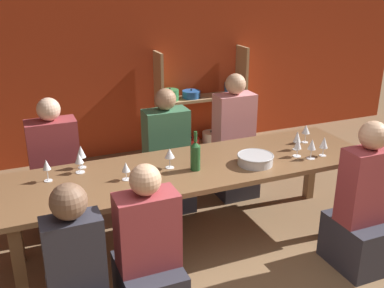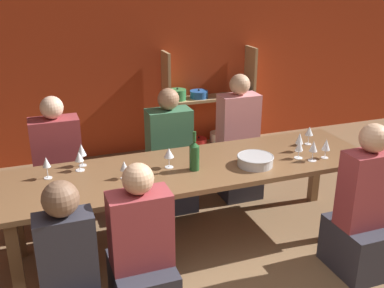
% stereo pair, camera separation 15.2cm
% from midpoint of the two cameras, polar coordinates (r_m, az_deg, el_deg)
% --- Properties ---
extents(wall_back_red, '(8.80, 0.06, 2.70)m').
position_cam_midpoint_polar(wall_back_red, '(5.61, -11.35, 11.80)').
color(wall_back_red, '#B23819').
rests_on(wall_back_red, ground_plane).
extents(shelf_unit, '(1.20, 0.30, 1.30)m').
position_cam_midpoint_polar(shelf_unit, '(5.95, 0.46, 3.98)').
color(shelf_unit, tan).
rests_on(shelf_unit, ground_plane).
extents(dining_table, '(2.99, 0.85, 0.74)m').
position_cam_midpoint_polar(dining_table, '(3.66, -0.59, -3.82)').
color(dining_table, brown).
rests_on(dining_table, ground_plane).
extents(mixing_bowl, '(0.30, 0.30, 0.08)m').
position_cam_midpoint_polar(mixing_bowl, '(3.66, 6.87, -1.92)').
color(mixing_bowl, '#B7BABC').
rests_on(mixing_bowl, dining_table).
extents(wine_bottle_green, '(0.08, 0.08, 0.32)m').
position_cam_midpoint_polar(wine_bottle_green, '(3.51, -0.81, -1.44)').
color(wine_bottle_green, '#1E4C23').
rests_on(wine_bottle_green, dining_table).
extents(wine_glass_empty_a, '(0.07, 0.07, 0.16)m').
position_cam_midpoint_polar(wine_glass_empty_a, '(3.59, -15.34, -1.87)').
color(wine_glass_empty_a, white).
rests_on(wine_glass_empty_a, dining_table).
extents(wine_glass_red_a, '(0.06, 0.06, 0.14)m').
position_cam_midpoint_polar(wine_glass_red_a, '(3.40, -9.68, -3.01)').
color(wine_glass_red_a, white).
rests_on(wine_glass_red_a, dining_table).
extents(wine_glass_red_b, '(0.06, 0.06, 0.17)m').
position_cam_midpoint_polar(wine_glass_red_b, '(3.51, -19.19, -2.63)').
color(wine_glass_red_b, white).
rests_on(wine_glass_red_b, dining_table).
extents(wine_glass_white_a, '(0.08, 0.08, 0.19)m').
position_cam_midpoint_polar(wine_glass_white_a, '(3.67, -15.09, -1.03)').
color(wine_glass_white_a, white).
rests_on(wine_glass_white_a, dining_table).
extents(wine_glass_white_b, '(0.07, 0.07, 0.17)m').
position_cam_midpoint_polar(wine_glass_white_b, '(4.01, 12.16, 0.83)').
color(wine_glass_white_b, white).
rests_on(wine_glass_white_b, dining_table).
extents(wine_glass_red_c, '(0.07, 0.07, 0.17)m').
position_cam_midpoint_polar(wine_glass_red_c, '(3.92, 15.35, 0.11)').
color(wine_glass_red_c, white).
rests_on(wine_glass_red_c, dining_table).
extents(wine_glass_white_c, '(0.07, 0.07, 0.17)m').
position_cam_midpoint_polar(wine_glass_white_c, '(4.19, 13.26, 1.76)').
color(wine_glass_white_c, white).
rests_on(wine_glass_white_c, dining_table).
extents(wine_glass_red_d, '(0.08, 0.08, 0.16)m').
position_cam_midpoint_polar(wine_glass_red_d, '(3.55, -4.09, -1.27)').
color(wine_glass_red_d, white).
rests_on(wine_glass_red_d, dining_table).
extents(wine_glass_white_d, '(0.07, 0.07, 0.16)m').
position_cam_midpoint_polar(wine_glass_white_d, '(3.86, 12.20, -0.05)').
color(wine_glass_white_d, white).
rests_on(wine_glass_white_d, dining_table).
extents(wine_glass_red_e, '(0.07, 0.07, 0.17)m').
position_cam_midpoint_polar(wine_glass_red_e, '(3.83, 13.89, -0.15)').
color(wine_glass_red_e, white).
rests_on(wine_glass_red_e, dining_table).
extents(person_far_a, '(0.40, 0.50, 1.28)m').
position_cam_midpoint_polar(person_far_a, '(4.68, 4.32, -0.83)').
color(person_far_a, '#2D2D38').
rests_on(person_far_a, ground_plane).
extents(person_near_b, '(0.38, 0.48, 1.21)m').
position_cam_midpoint_polar(person_near_b, '(3.72, 19.62, -8.49)').
color(person_near_b, '#2D2D38').
rests_on(person_near_b, ground_plane).
extents(person_far_b, '(0.42, 0.53, 1.20)m').
position_cam_midpoint_polar(person_far_b, '(4.42, -4.22, -2.67)').
color(person_far_b, '#2D2D38').
rests_on(person_far_b, ground_plane).
extents(person_near_c, '(0.39, 0.48, 1.15)m').
position_cam_midpoint_polar(person_near_c, '(3.01, -7.00, -15.47)').
color(person_near_c, '#2D2D38').
rests_on(person_near_c, ground_plane).
extents(person_far_c, '(0.42, 0.53, 1.22)m').
position_cam_midpoint_polar(person_far_c, '(4.24, -17.76, -4.61)').
color(person_far_c, '#2D2D38').
rests_on(person_far_c, ground_plane).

